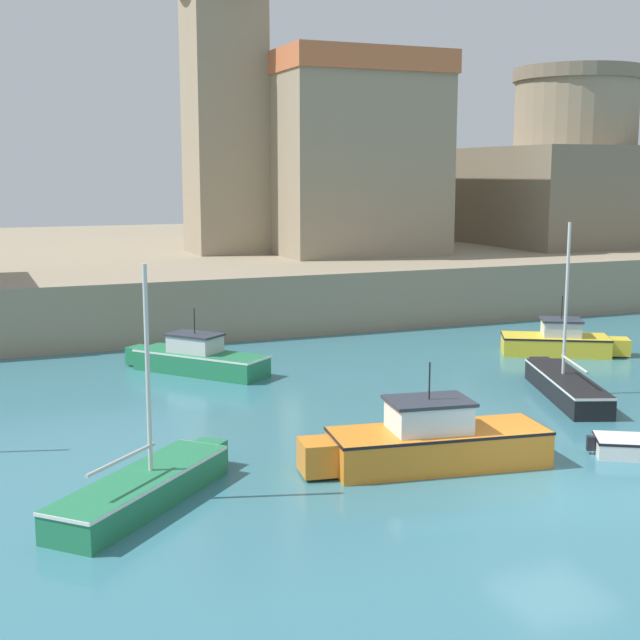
% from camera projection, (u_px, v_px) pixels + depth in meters
% --- Properties ---
extents(ground_plane, '(200.00, 200.00, 0.00)m').
position_uv_depth(ground_plane, '(556.00, 492.00, 19.73)').
color(ground_plane, teal).
extents(quay_seawall, '(120.00, 40.00, 2.66)m').
position_uv_depth(quay_seawall, '(165.00, 264.00, 55.83)').
color(quay_seawall, gray).
rests_on(quay_seawall, ground).
extents(sailboat_black_1, '(3.09, 6.01, 5.48)m').
position_uv_depth(sailboat_black_1, '(565.00, 385.00, 28.04)').
color(sailboat_black_1, black).
rests_on(sailboat_black_1, ground).
extents(motorboat_yellow_2, '(4.85, 3.51, 2.30)m').
position_uv_depth(motorboat_yellow_2, '(560.00, 341.00, 34.60)').
color(motorboat_yellow_2, yellow).
rests_on(motorboat_yellow_2, ground).
extents(sailboat_green_4, '(4.74, 4.66, 5.14)m').
position_uv_depth(sailboat_green_4, '(145.00, 487.00, 18.95)').
color(sailboat_green_4, '#237A4C').
rests_on(sailboat_green_4, ground).
extents(motorboat_green_7, '(4.42, 5.09, 2.30)m').
position_uv_depth(motorboat_green_7, '(197.00, 358.00, 31.43)').
color(motorboat_green_7, '#237A4C').
rests_on(motorboat_green_7, ground).
extents(motorboat_orange_8, '(6.16, 2.53, 2.57)m').
position_uv_depth(motorboat_orange_8, '(431.00, 442.00, 21.39)').
color(motorboat_orange_8, orange).
rests_on(motorboat_orange_8, ground).
extents(church, '(13.24, 18.29, 15.51)m').
position_uv_depth(church, '(304.00, 149.00, 52.16)').
color(church, gray).
rests_on(church, quay_seawall).
extents(fortress, '(12.94, 12.94, 10.66)m').
position_uv_depth(fortress, '(573.00, 180.00, 55.75)').
color(fortress, '#796C57').
rests_on(fortress, quay_seawall).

